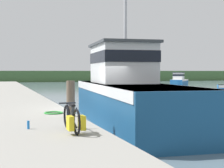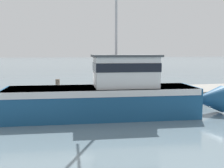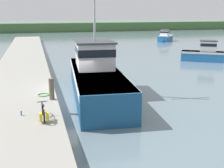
# 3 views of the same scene
# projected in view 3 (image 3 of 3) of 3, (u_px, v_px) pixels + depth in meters

# --- Properties ---
(ground_plane) EXTENTS (320.00, 320.00, 0.00)m
(ground_plane) POSITION_uv_depth(u_px,v_px,m) (75.00, 101.00, 17.85)
(ground_plane) COLOR slate
(dock_pier) EXTENTS (4.41, 80.00, 0.79)m
(dock_pier) POSITION_uv_depth(u_px,v_px,m) (18.00, 99.00, 16.87)
(dock_pier) COLOR gray
(dock_pier) RESTS_ON ground_plane
(far_shoreline) EXTENTS (180.00, 5.00, 2.43)m
(far_shoreline) POSITION_uv_depth(u_px,v_px,m) (144.00, 26.00, 84.57)
(far_shoreline) COLOR #426638
(far_shoreline) RESTS_ON ground_plane
(fishing_boat_main) EXTENTS (3.97, 13.09, 8.55)m
(fishing_boat_main) POSITION_uv_depth(u_px,v_px,m) (96.00, 74.00, 18.99)
(fishing_boat_main) COLOR navy
(fishing_boat_main) RESTS_ON ground_plane
(boat_blue_far) EXTENTS (5.27, 3.95, 2.40)m
(boat_blue_far) POSITION_uv_depth(u_px,v_px,m) (205.00, 53.00, 31.65)
(boat_blue_far) COLOR #236BB2
(boat_blue_far) RESTS_ON ground_plane
(boat_orange_near) EXTENTS (4.45, 4.74, 2.18)m
(boat_orange_near) POSITION_uv_depth(u_px,v_px,m) (165.00, 37.00, 53.40)
(boat_orange_near) COLOR #236BB2
(boat_orange_near) RESTS_ON ground_plane
(bicycle_touring) EXTENTS (0.45, 1.65, 0.68)m
(bicycle_touring) POSITION_uv_depth(u_px,v_px,m) (43.00, 113.00, 12.48)
(bicycle_touring) COLOR black
(bicycle_touring) RESTS_ON dock_pier
(mooring_post) EXTENTS (0.28, 0.28, 1.18)m
(mooring_post) POSITION_uv_depth(u_px,v_px,m) (52.00, 89.00, 15.36)
(mooring_post) COLOR brown
(mooring_post) RESTS_ON dock_pier
(hose_coil) EXTENTS (0.67, 0.67, 0.05)m
(hose_coil) POSITION_uv_depth(u_px,v_px,m) (44.00, 95.00, 16.24)
(hose_coil) COLOR green
(hose_coil) RESTS_ON dock_pier
(water_bottle_by_bike) EXTENTS (0.07, 0.07, 0.21)m
(water_bottle_by_bike) POSITION_uv_depth(u_px,v_px,m) (21.00, 113.00, 13.08)
(water_bottle_by_bike) COLOR blue
(water_bottle_by_bike) RESTS_ON dock_pier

